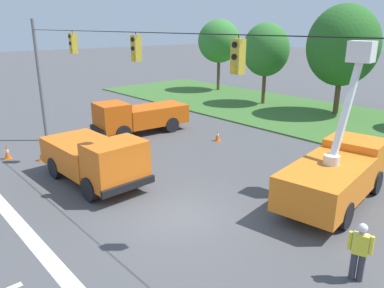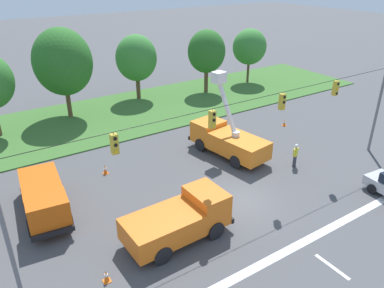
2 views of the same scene
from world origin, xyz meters
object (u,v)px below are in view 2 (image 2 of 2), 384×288
tree_far_east (207,52)px  tree_east_end (250,47)px  tree_east (136,58)px  utility_truck_bucket_lift (227,139)px  utility_truck_support_far (180,219)px  traffic_cone_mid_right (105,169)px  utility_truck_support_near (44,198)px  road_worker (295,154)px  tree_centre (63,62)px  traffic_cone_foreground_left (284,123)px  traffic_cone_foreground_right (106,276)px

tree_far_east → tree_east_end: bearing=3.7°
tree_east → tree_far_east: (7.47, -2.14, 0.20)m
tree_east_end → utility_truck_bucket_lift: 20.21m
utility_truck_support_far → traffic_cone_mid_right: 8.74m
utility_truck_support_near → tree_far_east: bearing=33.3°
utility_truck_support_near → road_worker: bearing=-13.1°
tree_centre → utility_truck_support_near: tree_centre is taller
utility_truck_bucket_lift → utility_truck_support_near: utility_truck_bucket_lift is taller
tree_east_end → tree_east: bearing=173.1°
tree_centre → tree_east_end: tree_centre is taller
tree_east → road_worker: size_ratio=3.90×
utility_truck_support_near → road_worker: 17.03m
tree_centre → traffic_cone_foreground_left: (15.70, -12.78, -5.06)m
traffic_cone_foreground_left → traffic_cone_foreground_right: traffic_cone_foreground_right is taller
tree_centre → utility_truck_support_near: (-5.87, -14.76, -4.20)m
traffic_cone_foreground_right → tree_centre: bearing=77.3°
utility_truck_support_far → road_worker: utility_truck_support_far is taller
utility_truck_bucket_lift → traffic_cone_foreground_right: 14.57m
tree_east_end → utility_truck_support_far: tree_east_end is taller
tree_centre → traffic_cone_mid_right: 13.17m
tree_far_east → utility_truck_support_far: 25.65m
utility_truck_support_far → road_worker: bearing=11.1°
tree_east → traffic_cone_mid_right: tree_east is taller
utility_truck_support_near → traffic_cone_mid_right: (4.65, 2.64, -0.82)m
tree_far_east → traffic_cone_mid_right: size_ratio=10.06×
tree_centre → traffic_cone_foreground_right: (-4.87, -21.59, -5.03)m
tree_east → utility_truck_support_near: bearing=-130.6°
tree_east_end → utility_truck_bucket_lift: (-14.21, -14.03, -3.08)m
traffic_cone_foreground_right → traffic_cone_mid_right: bearing=68.9°
tree_centre → road_worker: 21.91m
traffic_cone_foreground_right → tree_far_east: bearing=45.8°
tree_centre → traffic_cone_foreground_left: tree_centre is taller
utility_truck_support_near → utility_truck_support_far: bearing=-47.5°
utility_truck_support_near → tree_centre: bearing=68.3°
utility_truck_support_near → tree_east: bearing=49.4°
utility_truck_support_far → tree_east_end: bearing=42.4°
utility_truck_bucket_lift → road_worker: 5.15m
utility_truck_support_far → traffic_cone_mid_right: bearing=95.7°
utility_truck_bucket_lift → utility_truck_support_far: utility_truck_bucket_lift is taller
tree_east_end → traffic_cone_foreground_left: tree_east_end is taller
tree_centre → utility_truck_support_far: size_ratio=1.44×
tree_east → tree_east_end: tree_east is taller
traffic_cone_foreground_right → road_worker: bearing=10.8°
traffic_cone_foreground_right → utility_truck_support_far: bearing=10.3°
tree_centre → tree_east: size_ratio=1.22×
utility_truck_support_far → road_worker: size_ratio=3.30×
tree_east_end → traffic_cone_mid_right: 26.31m
tree_east_end → utility_truck_support_near: bearing=-152.7°
traffic_cone_foreground_left → traffic_cone_mid_right: size_ratio=0.89×
tree_centre → tree_east_end: 22.00m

